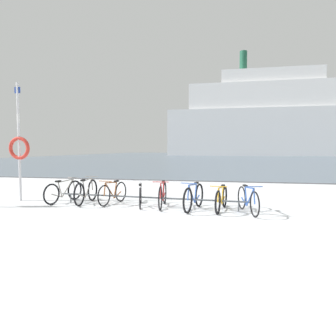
# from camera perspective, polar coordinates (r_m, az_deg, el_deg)

# --- Properties ---
(ground) EXTENTS (80.00, 132.00, 0.08)m
(ground) POSITION_cam_1_polar(r_m,az_deg,el_deg) (60.25, 9.95, 1.91)
(ground) COLOR white
(bike_rack) EXTENTS (5.92, 0.47, 0.31)m
(bike_rack) POSITION_cam_1_polar(r_m,az_deg,el_deg) (9.23, -3.75, -5.59)
(bike_rack) COLOR #4C5156
(bike_rack) RESTS_ON ground
(bicycle_0) EXTENTS (0.55, 1.68, 0.78)m
(bicycle_0) POSITION_cam_1_polar(r_m,az_deg,el_deg) (10.53, -18.96, -4.19)
(bicycle_0) COLOR black
(bicycle_0) RESTS_ON ground
(bicycle_1) EXTENTS (0.46, 1.72, 0.84)m
(bicycle_1) POSITION_cam_1_polar(r_m,az_deg,el_deg) (10.10, -15.08, -4.30)
(bicycle_1) COLOR black
(bicycle_1) RESTS_ON ground
(bicycle_2) EXTENTS (0.49, 1.59, 0.78)m
(bicycle_2) POSITION_cam_1_polar(r_m,az_deg,el_deg) (9.81, -10.31, -4.62)
(bicycle_2) COLOR black
(bicycle_2) RESTS_ON ground
(bicycle_3) EXTENTS (0.59, 1.63, 0.75)m
(bicycle_3) POSITION_cam_1_polar(r_m,az_deg,el_deg) (9.40, -5.19, -5.00)
(bicycle_3) COLOR black
(bicycle_3) RESTS_ON ground
(bicycle_4) EXTENTS (0.46, 1.76, 0.82)m
(bicycle_4) POSITION_cam_1_polar(r_m,az_deg,el_deg) (9.12, -1.01, -5.05)
(bicycle_4) COLOR black
(bicycle_4) RESTS_ON ground
(bicycle_5) EXTENTS (0.52, 1.71, 0.82)m
(bicycle_5) POSITION_cam_1_polar(r_m,az_deg,el_deg) (8.75, 4.85, -5.45)
(bicycle_5) COLOR black
(bicycle_5) RESTS_ON ground
(bicycle_6) EXTENTS (0.46, 1.68, 0.75)m
(bicycle_6) POSITION_cam_1_polar(r_m,az_deg,el_deg) (8.75, 9.98, -5.69)
(bicycle_6) COLOR black
(bicycle_6) RESTS_ON ground
(bicycle_7) EXTENTS (0.60, 1.67, 0.79)m
(bicycle_7) POSITION_cam_1_polar(r_m,az_deg,el_deg) (8.60, 14.75, -5.80)
(bicycle_7) COLOR black
(bicycle_7) RESTS_ON ground
(rescue_post) EXTENTS (0.77, 0.12, 3.93)m
(rescue_post) POSITION_cam_1_polar(r_m,az_deg,el_deg) (11.32, -26.14, 3.85)
(rescue_post) COLOR silver
(rescue_post) RESTS_ON ground
(ferry_ship) EXTENTS (51.69, 9.96, 25.64)m
(ferry_ship) POSITION_cam_1_polar(r_m,az_deg,el_deg) (79.38, 19.14, 8.41)
(ferry_ship) COLOR silver
(ferry_ship) RESTS_ON ground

